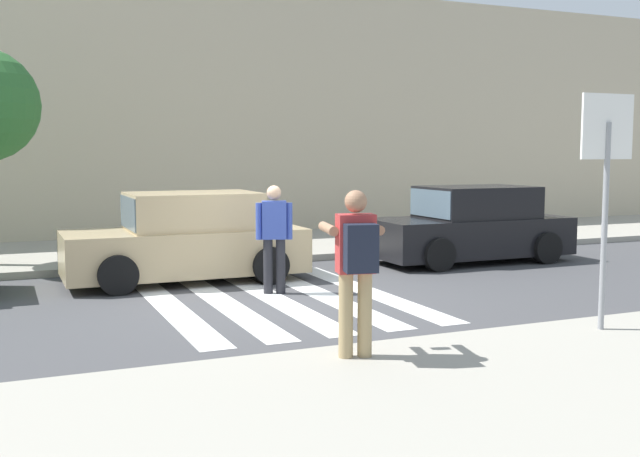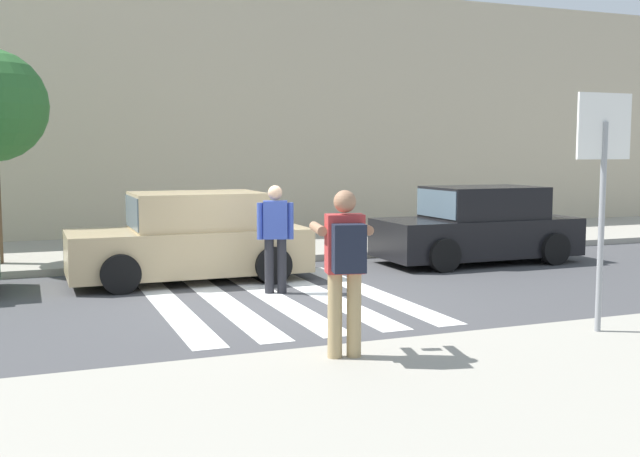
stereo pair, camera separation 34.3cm
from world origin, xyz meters
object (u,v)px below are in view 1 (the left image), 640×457
at_px(photographer_with_backpack, 356,259).
at_px(parked_car_black, 472,227).
at_px(pedestrian_crossing, 274,233).
at_px(parked_car_tan, 187,240).
at_px(stop_sign, 606,159).

relative_size(photographer_with_backpack, parked_car_black, 0.42).
height_order(photographer_with_backpack, pedestrian_crossing, photographer_with_backpack).
bearing_deg(parked_car_black, pedestrian_crossing, -160.85).
distance_m(pedestrian_crossing, parked_car_black, 5.21).
height_order(parked_car_tan, parked_car_black, same).
distance_m(stop_sign, photographer_with_backpack, 3.39).
relative_size(photographer_with_backpack, parked_car_tan, 0.42).
height_order(photographer_with_backpack, parked_car_black, photographer_with_backpack).
distance_m(stop_sign, pedestrian_crossing, 5.19).
bearing_deg(parked_car_tan, photographer_with_backpack, -86.88).
relative_size(pedestrian_crossing, parked_car_tan, 0.42).
bearing_deg(parked_car_black, stop_sign, -111.17).
relative_size(stop_sign, pedestrian_crossing, 1.61).
distance_m(parked_car_tan, parked_car_black, 5.91).
relative_size(pedestrian_crossing, parked_car_black, 0.42).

